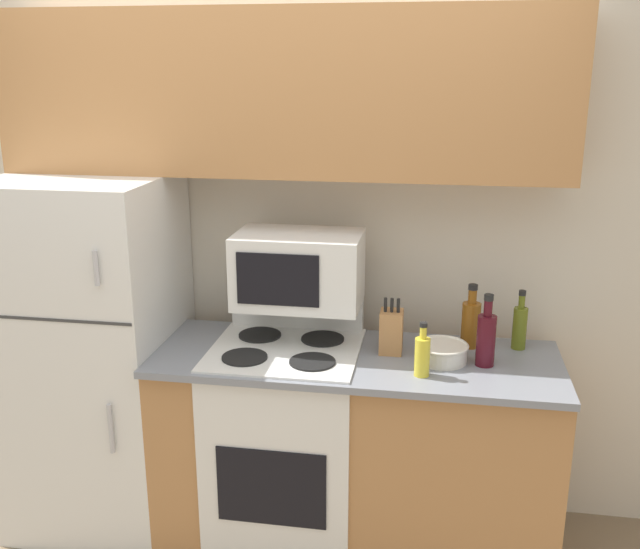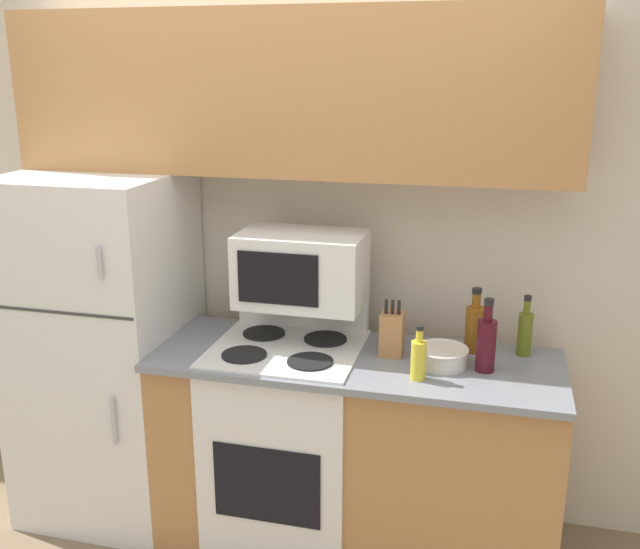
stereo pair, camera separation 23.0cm
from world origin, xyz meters
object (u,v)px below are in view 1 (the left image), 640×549
(refrigerator, at_px, (95,355))
(bowl, at_px, (442,352))
(bottle_whiskey, at_px, (471,322))
(bottle_wine_red, at_px, (486,338))
(microwave, at_px, (299,269))
(knife_block, at_px, (391,331))
(bottle_olive_oil, at_px, (520,326))
(bottle_cooking_spray, at_px, (422,355))
(stove, at_px, (286,444))

(refrigerator, relative_size, bowl, 7.59)
(bottle_whiskey, bearing_deg, bottle_wine_red, -74.62)
(microwave, relative_size, knife_block, 2.20)
(bottle_olive_oil, bearing_deg, refrigerator, -176.22)
(knife_block, relative_size, bottle_wine_red, 0.81)
(microwave, relative_size, bowl, 2.47)
(bottle_cooking_spray, relative_size, bottle_whiskey, 0.79)
(stove, relative_size, knife_block, 4.54)
(bottle_whiskey, height_order, bottle_olive_oil, bottle_whiskey)
(microwave, xyz_separation_m, bowl, (0.62, -0.12, -0.29))
(refrigerator, xyz_separation_m, knife_block, (1.36, -0.01, 0.20))
(stove, xyz_separation_m, bowl, (0.66, -0.00, 0.49))
(knife_block, relative_size, bowl, 1.12)
(knife_block, distance_m, bottle_wine_red, 0.39)
(bottle_whiskey, height_order, bottle_wine_red, bottle_wine_red)
(microwave, distance_m, knife_block, 0.47)
(refrigerator, height_order, stove, refrigerator)
(bottle_cooking_spray, height_order, bottle_whiskey, bottle_whiskey)
(stove, distance_m, bottle_cooking_spray, 0.80)
(bottle_cooking_spray, bearing_deg, bottle_olive_oil, 41.25)
(bottle_cooking_spray, distance_m, bottle_olive_oil, 0.53)
(bottle_wine_red, bearing_deg, bottle_olive_oil, 53.58)
(stove, height_order, bottle_wine_red, bottle_wine_red)
(knife_block, xyz_separation_m, bottle_cooking_spray, (0.14, -0.22, -0.01))
(knife_block, height_order, bottle_olive_oil, bottle_olive_oil)
(bottle_whiskey, bearing_deg, bottle_cooking_spray, -120.07)
(stove, relative_size, bottle_wine_red, 3.68)
(microwave, height_order, knife_block, microwave)
(refrigerator, xyz_separation_m, bottle_olive_oil, (1.89, 0.13, 0.21))
(stove, bearing_deg, refrigerator, 175.85)
(stove, distance_m, bottle_olive_oil, 1.14)
(refrigerator, relative_size, stove, 1.49)
(bottle_cooking_spray, bearing_deg, bottle_wine_red, 30.28)
(refrigerator, distance_m, bottle_wine_red, 1.76)
(refrigerator, distance_m, bowl, 1.58)
(refrigerator, xyz_separation_m, stove, (0.91, -0.07, -0.33))
(refrigerator, height_order, bottle_olive_oil, refrigerator)
(microwave, bearing_deg, knife_block, -7.47)
(bowl, bearing_deg, refrigerator, 177.45)
(bottle_whiskey, bearing_deg, bottle_olive_oil, 3.85)
(refrigerator, xyz_separation_m, bottle_cooking_spray, (1.49, -0.23, 0.20))
(knife_block, bearing_deg, bowl, -16.31)
(bowl, bearing_deg, bottle_wine_red, -3.81)
(refrigerator, height_order, microwave, refrigerator)
(refrigerator, relative_size, bottle_cooking_spray, 7.47)
(knife_block, distance_m, bottle_whiskey, 0.35)
(refrigerator, relative_size, knife_block, 6.77)
(microwave, relative_size, bottle_wine_red, 1.78)
(refrigerator, bearing_deg, stove, -4.15)
(bowl, bearing_deg, knife_block, 163.69)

